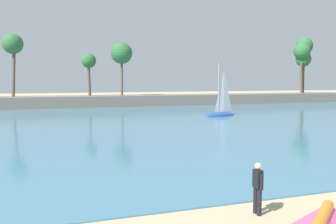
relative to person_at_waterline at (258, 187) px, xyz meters
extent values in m
cube|color=teal|center=(-1.44, 45.70, -0.86)|extent=(220.00, 89.33, 0.06)
cube|color=slate|center=(-1.44, 50.36, 0.01)|extent=(108.03, 6.00, 1.80)
cylinder|color=brown|center=(1.09, 51.07, 3.75)|extent=(0.62, 0.58, 5.70)
sphere|color=#2D6633|center=(1.09, 51.07, 6.59)|extent=(2.37, 2.37, 2.37)
cylinder|color=brown|center=(43.05, 51.00, 5.08)|extent=(0.91, 0.57, 8.37)
sphere|color=#2D6633|center=(43.05, 51.00, 9.26)|extent=(3.32, 3.32, 3.32)
cylinder|color=brown|center=(-10.26, 51.25, 4.93)|extent=(0.84, 0.86, 8.07)
sphere|color=#2D6633|center=(-10.26, 51.25, 8.95)|extent=(3.09, 3.09, 3.09)
cylinder|color=brown|center=(6.22, 49.60, 4.37)|extent=(0.42, 0.44, 6.93)
sphere|color=#2D6633|center=(6.22, 49.60, 7.83)|extent=(3.50, 3.50, 3.50)
cylinder|color=brown|center=(43.92, 51.56, 4.30)|extent=(0.60, 0.65, 6.80)
sphere|color=#2D6633|center=(43.92, 51.56, 7.69)|extent=(3.05, 3.05, 3.05)
cylinder|color=brown|center=(44.20, 51.76, 5.64)|extent=(0.50, 0.42, 9.48)
sphere|color=#2D6633|center=(44.20, 51.76, 10.38)|extent=(3.41, 3.41, 3.41)
cylinder|color=black|center=(0.00, 0.11, -0.46)|extent=(0.15, 0.15, 0.86)
cylinder|color=black|center=(0.00, -0.11, -0.46)|extent=(0.15, 0.15, 0.86)
cube|color=black|center=(0.00, 0.00, 0.26)|extent=(0.21, 0.35, 0.58)
sphere|color=beige|center=(0.00, 0.00, 0.67)|extent=(0.21, 0.21, 0.21)
cylinder|color=black|center=(0.01, 0.23, 0.22)|extent=(0.09, 0.09, 0.50)
cylinder|color=black|center=(-0.01, -0.23, 0.22)|extent=(0.09, 0.09, 0.50)
ellipsoid|color=#234793|center=(13.68, 29.14, -0.83)|extent=(4.86, 2.69, 0.93)
cylinder|color=gray|center=(13.45, 29.07, 2.54)|extent=(0.14, 0.14, 5.82)
pyramid|color=white|center=(14.21, 29.30, 2.10)|extent=(2.04, 0.74, 4.94)
camera|label=1|loc=(-6.41, -9.77, 3.36)|focal=39.10mm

